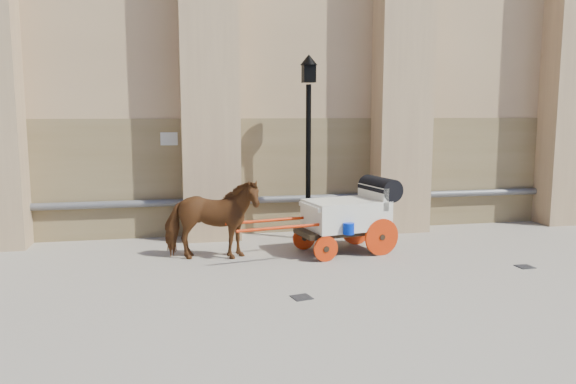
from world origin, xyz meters
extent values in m
plane|color=gray|center=(0.00, 0.00, 0.00)|extent=(90.00, 90.00, 0.00)
cube|color=olive|center=(2.00, 4.15, 1.50)|extent=(44.00, 0.35, 3.00)
cylinder|color=#59595B|center=(2.00, 3.88, 0.90)|extent=(42.00, 0.18, 0.18)
cube|color=beige|center=(-2.00, 3.97, 2.50)|extent=(0.42, 0.04, 0.32)
imported|color=brown|center=(-1.15, 1.53, 0.87)|extent=(2.18, 1.23, 1.74)
cube|color=black|center=(1.78, 1.56, 0.51)|extent=(2.16, 1.28, 0.11)
cube|color=silver|center=(1.87, 1.58, 0.87)|extent=(1.93, 1.45, 0.64)
cube|color=silver|center=(2.55, 1.70, 1.24)|extent=(0.35, 1.15, 0.51)
cube|color=silver|center=(1.11, 1.43, 1.10)|extent=(0.50, 1.05, 0.09)
cylinder|color=black|center=(2.73, 1.74, 1.42)|extent=(0.72, 1.22, 0.51)
cylinder|color=red|center=(2.57, 1.13, 0.41)|extent=(0.82, 0.21, 0.83)
cylinder|color=red|center=(2.36, 2.25, 0.41)|extent=(0.82, 0.21, 0.83)
cylinder|color=red|center=(1.21, 0.87, 0.28)|extent=(0.55, 0.16, 0.55)
cylinder|color=red|center=(1.00, 1.99, 0.28)|extent=(0.55, 0.16, 0.55)
cylinder|color=red|center=(0.37, 0.87, 0.78)|extent=(2.18, 0.47, 0.06)
cylinder|color=red|center=(0.22, 1.69, 0.78)|extent=(2.18, 0.47, 0.06)
cylinder|color=#0025BE|center=(1.72, 0.89, 0.69)|extent=(0.24, 0.24, 0.24)
cylinder|color=black|center=(1.35, 3.05, 1.91)|extent=(0.13, 0.13, 3.82)
cone|color=black|center=(1.35, 3.05, 0.19)|extent=(0.38, 0.38, 0.38)
cube|color=black|center=(1.35, 3.05, 4.09)|extent=(0.30, 0.30, 0.45)
cone|color=black|center=(1.35, 3.05, 4.41)|extent=(0.42, 0.42, 0.25)
cube|color=black|center=(0.18, -1.33, 0.01)|extent=(0.38, 0.38, 0.01)
cube|color=black|center=(5.11, -0.38, 0.01)|extent=(0.33, 0.33, 0.01)
camera|label=1|loc=(-1.93, -10.36, 3.16)|focal=35.00mm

